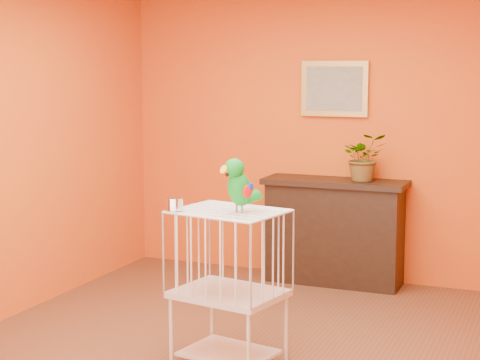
% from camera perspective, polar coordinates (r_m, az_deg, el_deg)
% --- Properties ---
extents(ground, '(4.50, 4.50, 0.00)m').
position_cam_1_polar(ground, '(5.59, 0.10, -12.35)').
color(ground, brown).
rests_on(ground, ground).
extents(room_shell, '(4.50, 4.50, 4.50)m').
position_cam_1_polar(room_shell, '(5.25, 0.10, 4.08)').
color(room_shell, '#D94A14').
rests_on(room_shell, ground).
extents(console_cabinet, '(1.28, 0.46, 0.95)m').
position_cam_1_polar(console_cabinet, '(7.28, 6.70, -3.65)').
color(console_cabinet, black).
rests_on(console_cabinet, ground).
extents(potted_plant, '(0.52, 0.54, 0.33)m').
position_cam_1_polar(potted_plant, '(7.13, 8.84, 1.25)').
color(potted_plant, '#26722D').
rests_on(potted_plant, console_cabinet).
extents(framed_picture, '(0.62, 0.04, 0.50)m').
position_cam_1_polar(framed_picture, '(7.34, 6.73, 6.47)').
color(framed_picture, gold).
rests_on(framed_picture, room_shell).
extents(birdcage, '(0.75, 0.63, 1.03)m').
position_cam_1_polar(birdcage, '(5.26, -0.81, -7.52)').
color(birdcage, silver).
rests_on(birdcage, ground).
extents(feed_cup, '(0.11, 0.11, 0.08)m').
position_cam_1_polar(feed_cup, '(5.15, -4.70, -1.70)').
color(feed_cup, silver).
rests_on(feed_cup, birdcage).
extents(parrot, '(0.22, 0.30, 0.35)m').
position_cam_1_polar(parrot, '(5.05, -0.07, -0.34)').
color(parrot, '#59544C').
rests_on(parrot, birdcage).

